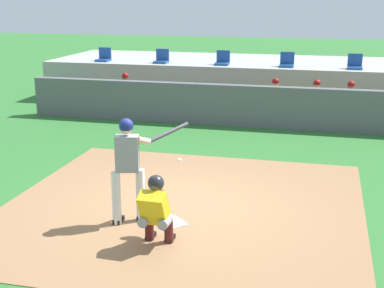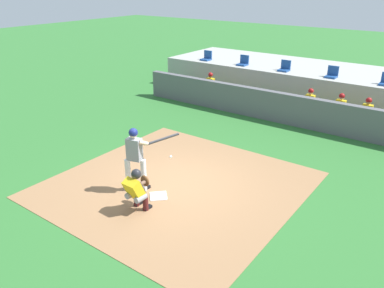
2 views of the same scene
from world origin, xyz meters
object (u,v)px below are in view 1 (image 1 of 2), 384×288
batter_at_plate (129,164)px  dugout_player_0 (124,92)px  dugout_player_3 (350,103)px  stadium_seat_1 (162,59)px  home_plate (170,223)px  stadium_seat_4 (355,65)px  dugout_player_1 (275,99)px  stadium_seat_0 (104,57)px  catcher_crouched (156,207)px  stadium_seat_3 (287,63)px  dugout_player_2 (316,101)px  stadium_seat_2 (223,61)px

batter_at_plate → dugout_player_0: bearing=111.4°
dugout_player_3 → stadium_seat_1: stadium_seat_1 is taller
home_plate → stadium_seat_4: size_ratio=0.92×
dugout_player_1 → stadium_seat_0: bearing=162.2°
catcher_crouched → stadium_seat_1: (-3.25, 10.94, 0.93)m
home_plate → stadium_seat_3: bearing=83.9°
dugout_player_2 → home_plate: bearing=-104.6°
dugout_player_3 → dugout_player_1: bearing=180.0°
home_plate → stadium_seat_2: size_ratio=0.92×
stadium_seat_4 → stadium_seat_3: bearing=180.0°
catcher_crouched → dugout_player_0: (-3.90, 8.90, 0.06)m
catcher_crouched → dugout_player_2: 9.15m
catcher_crouched → stadium_seat_4: 11.45m
stadium_seat_3 → stadium_seat_4: size_ratio=1.00×
stadium_seat_2 → stadium_seat_4: same height
dugout_player_1 → stadium_seat_1: size_ratio=2.71×
dugout_player_2 → stadium_seat_0: stadium_seat_0 is taller
dugout_player_1 → dugout_player_3: same height
catcher_crouched → stadium_seat_2: (-1.08, 10.94, 0.93)m
stadium_seat_0 → stadium_seat_3: (6.50, 0.00, 0.00)m
home_plate → stadium_seat_3: 10.35m
dugout_player_1 → dugout_player_2: same height
dugout_player_0 → stadium_seat_0: (-1.52, 2.03, 0.86)m
dugout_player_1 → dugout_player_3: (2.19, 0.00, 0.00)m
home_plate → stadium_seat_4: bearing=72.3°
batter_at_plate → stadium_seat_3: (1.76, 10.24, 0.50)m
dugout_player_1 → stadium_seat_3: stadium_seat_3 is taller
catcher_crouched → stadium_seat_1: stadium_seat_1 is taller
catcher_crouched → dugout_player_1: bearing=84.1°
dugout_player_3 → dugout_player_0: bearing=180.0°
stadium_seat_4 → batter_at_plate: bearing=-111.0°
batter_at_plate → stadium_seat_2: 10.26m
dugout_player_0 → stadium_seat_3: 5.45m
dugout_player_1 → dugout_player_2: (1.21, 0.00, 0.00)m
batter_at_plate → dugout_player_3: 9.04m
dugout_player_1 → stadium_seat_0: (-6.33, 2.03, 0.86)m
stadium_seat_1 → stadium_seat_4: bearing=0.0°
catcher_crouched → dugout_player_0: dugout_player_0 is taller
dugout_player_1 → stadium_seat_3: (0.17, 2.03, 0.86)m
dugout_player_3 → stadium_seat_4: stadium_seat_4 is taller
dugout_player_0 → dugout_player_1: same height
dugout_player_3 → stadium_seat_0: bearing=166.6°
dugout_player_0 → dugout_player_3: same height
batter_at_plate → stadium_seat_1: bearing=104.1°
dugout_player_0 → stadium_seat_0: stadium_seat_0 is taller
dugout_player_0 → dugout_player_2: 6.02m
dugout_player_3 → stadium_seat_2: 4.73m
dugout_player_0 → dugout_player_1: (4.81, 0.00, 0.00)m
batter_at_plate → stadium_seat_4: stadium_seat_4 is taller
dugout_player_0 → dugout_player_2: same height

